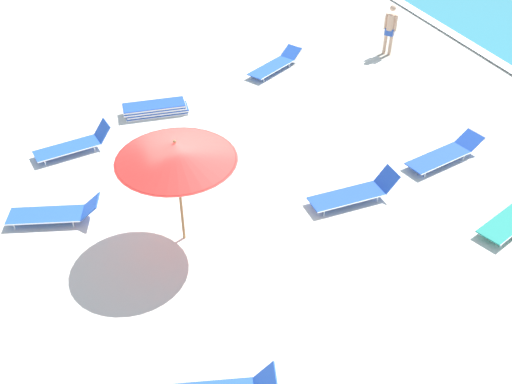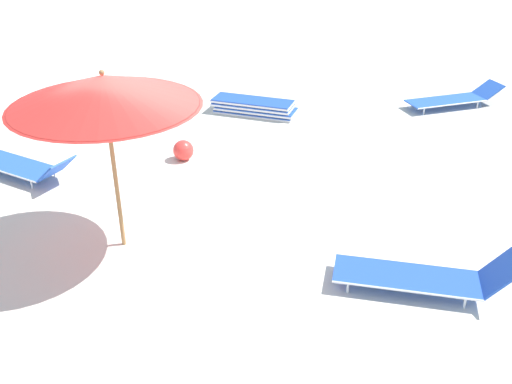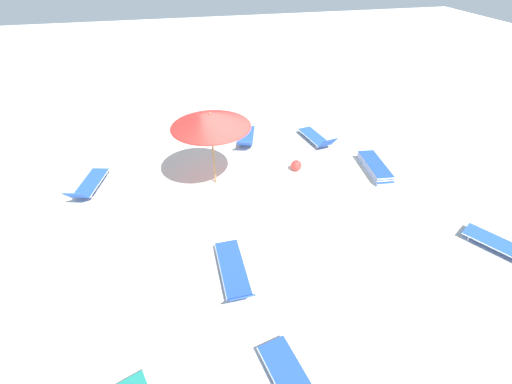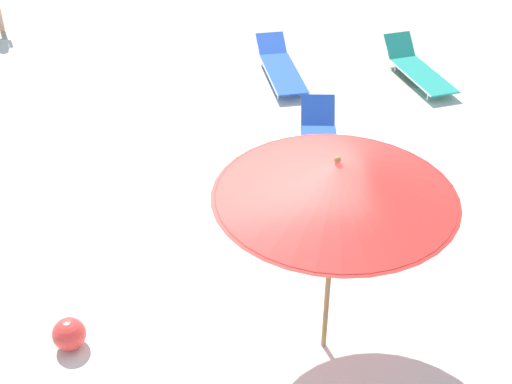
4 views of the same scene
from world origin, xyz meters
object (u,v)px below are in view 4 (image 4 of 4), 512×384
sun_lounger_near_water_left (418,69)px  sun_lounger_mid_beach_pair_a (320,145)px  beach_ball (69,334)px  sun_lounger_mid_beach_solo (281,67)px  beach_umbrella (336,180)px

sun_lounger_near_water_left → sun_lounger_mid_beach_pair_a: bearing=-143.8°
sun_lounger_mid_beach_pair_a → sun_lounger_near_water_left: bearing=54.7°
sun_lounger_near_water_left → beach_ball: (-5.03, -7.30, -0.02)m
sun_lounger_mid_beach_solo → beach_ball: sun_lounger_mid_beach_solo is taller
sun_lounger_near_water_left → sun_lounger_mid_beach_solo: bearing=160.0°
sun_lounger_mid_beach_solo → beach_umbrella: bearing=-98.2°
sun_lounger_mid_beach_solo → beach_ball: 7.67m
sun_lounger_near_water_left → sun_lounger_mid_beach_solo: 2.70m
sun_lounger_near_water_left → beach_ball: bearing=-144.4°
sun_lounger_near_water_left → sun_lounger_mid_beach_pair_a: (-2.02, -3.00, 0.00)m
sun_lounger_near_water_left → sun_lounger_mid_beach_solo: (-2.70, 0.01, -0.01)m
beach_umbrella → sun_lounger_mid_beach_pair_a: bearing=88.7°
beach_umbrella → sun_lounger_mid_beach_pair_a: size_ratio=1.18×
beach_umbrella → beach_ball: bearing=-177.4°
sun_lounger_mid_beach_solo → sun_lounger_mid_beach_pair_a: size_ratio=1.10×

